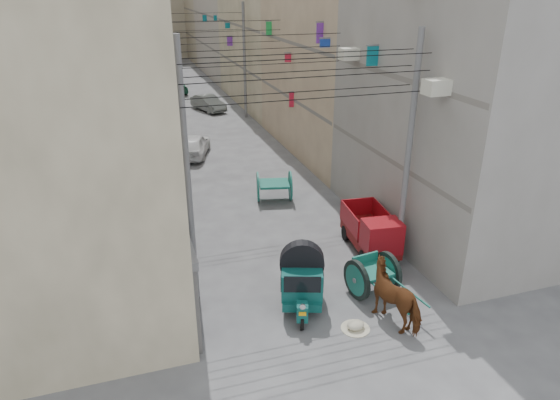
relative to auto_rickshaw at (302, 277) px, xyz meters
name	(u,v)px	position (x,y,z in m)	size (l,w,h in m)	color
building_row_left	(70,23)	(-7.43, 29.53, 5.48)	(8.00, 62.00, 14.00)	beige
building_row_right	(277,18)	(8.56, 29.53, 5.48)	(8.00, 62.00, 14.00)	gray
end_cap_building	(149,4)	(0.57, 61.40, 5.52)	(22.00, 10.00, 13.00)	tan
shutters_left	(168,202)	(-3.35, 5.78, 0.52)	(0.18, 14.40, 2.88)	#4E4E53
signboards	(211,90)	(0.56, 17.06, 2.45)	(8.22, 40.52, 5.67)	#0B6D7B
ac_units	(393,41)	(4.22, 3.07, 6.46)	(0.70, 6.55, 3.35)	beige
utility_poles	(228,96)	(0.57, 12.40, 3.02)	(7.40, 22.20, 8.00)	slate
overhead_cables	(238,44)	(0.57, 9.80, 5.79)	(7.40, 22.52, 1.12)	black
auto_rickshaw	(302,277)	(0.00, 0.00, 0.00)	(1.83, 2.44, 1.66)	black
tonga_cart	(373,275)	(2.37, -0.11, -0.30)	(1.52, 2.99, 1.30)	black
mini_truck	(374,235)	(3.53, 2.08, -0.17)	(1.62, 3.09, 1.67)	black
second_cart	(274,185)	(1.59, 7.98, -0.24)	(1.82, 1.68, 1.37)	#155E50
feed_sack	(356,325)	(1.08, -1.61, -0.85)	(0.52, 0.42, 0.26)	#BDB89D
horse	(398,295)	(2.39, -1.60, -0.11)	(0.94, 2.06, 1.74)	brown
distant_car_white	(194,145)	(-0.92, 15.52, -0.33)	(1.52, 3.77, 1.28)	silver
distant_car_grey	(208,103)	(1.87, 26.23, -0.38)	(1.26, 3.61, 1.19)	#545956
distant_car_green	(176,87)	(0.28, 33.88, -0.42)	(1.55, 3.81, 1.11)	#1E593E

